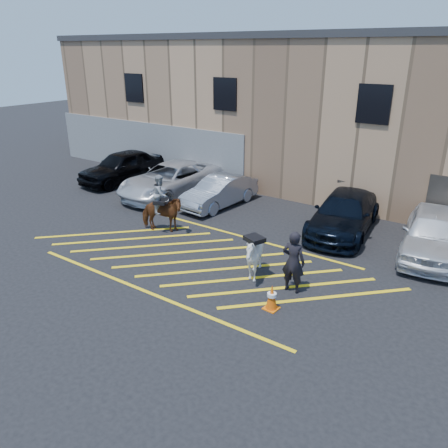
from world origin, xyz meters
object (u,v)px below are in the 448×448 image
Objects in this scene: car_silver_sedan at (219,192)px; handler at (293,262)px; saddled_white at (254,256)px; car_blue_suv at (344,213)px; traffic_cone at (272,297)px; car_white_suv at (433,233)px; mounted_bay at (161,209)px; car_white_pickup at (171,180)px; car_black_suv at (122,166)px.

handler reaches higher than car_silver_sedan.
car_blue_suv is at bearing 79.85° from saddled_white.
car_blue_suv is 6.42m from traffic_cone.
traffic_cone is (-2.85, -6.06, -0.43)m from car_white_suv.
mounted_bay is (-6.15, 1.19, -0.03)m from handler.
traffic_cone is at bearing -31.54° from car_white_pickup.
car_white_suv reaches higher than car_silver_sedan.
car_white_suv reaches higher than car_white_pickup.
saddled_white is at bearing -13.58° from mounted_bay.
traffic_cone is at bearing 84.99° from handler.
car_black_suv is 0.87× the size of car_white_pickup.
car_silver_sedan is 7.76m from handler.
car_silver_sedan is 5.65m from car_blue_suv.
car_black_suv is 6.43m from car_silver_sedan.
car_black_suv is 12.06m from car_blue_suv.
handler reaches higher than traffic_cone.
car_silver_sedan is 0.86× the size of car_white_suv.
saddled_white reaches higher than car_silver_sedan.
car_black_suv reaches higher than saddled_white.
handler is at bearing -10.96° from mounted_bay.
car_white_suv is 6.71m from traffic_cone.
handler is 1.34m from saddled_white.
car_silver_sedan is at bearing 176.29° from car_blue_suv.
car_blue_suv is 5.26m from saddled_white.
car_silver_sedan is at bearing 134.75° from traffic_cone.
traffic_cone is at bearing -22.37° from car_black_suv.
saddled_white is (7.49, -4.78, -0.03)m from car_white_pickup.
car_black_suv is 2.13× the size of mounted_bay.
car_white_pickup reaches higher than car_blue_suv.
traffic_cone is (8.79, -5.99, -0.41)m from car_white_pickup.
handler reaches higher than car_black_suv.
mounted_bay is 3.10× the size of traffic_cone.
car_white_pickup is 2.78m from car_silver_sedan.
car_silver_sedan is 8.86m from car_white_suv.
saddled_white is at bearing -29.78° from car_white_pickup.
car_blue_suv is 2.70× the size of handler.
mounted_bay reaches higher than car_blue_suv.
car_white_suv reaches higher than traffic_cone.
car_silver_sedan is 1.79× the size of mounted_bay.
car_white_suv is (3.22, -0.34, 0.06)m from car_blue_suv.
car_white_pickup is at bearing 172.88° from car_white_suv.
car_white_suv is 6.38m from saddled_white.
handler is (-2.83, -4.87, 0.14)m from car_white_suv.
car_silver_sedan is at bearing 88.27° from mounted_bay.
saddled_white is at bearing -40.78° from car_silver_sedan.
handler is at bearing -25.84° from car_white_pickup.
car_black_suv is at bearing 173.42° from car_blue_suv.
car_black_suv reaches higher than car_white_pickup.
car_blue_suv is 7.01m from mounted_bay.
car_blue_suv is at bearing 166.60° from car_white_suv.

